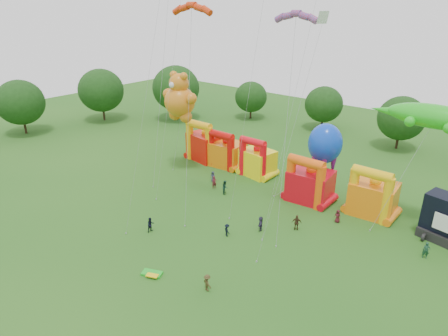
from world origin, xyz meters
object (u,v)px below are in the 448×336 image
Objects in this scene: bouncy_castle_0 at (205,144)px; gecko_kite at (410,160)px; teddy_bear_kite at (179,103)px; octopus_kite at (314,161)px; bouncy_castle_2 at (257,161)px; spectator_4 at (297,223)px; spectator_0 at (213,177)px.

gecko_kite is at bearing -1.94° from bouncy_castle_0.
teddy_bear_kite is 1.55× the size of octopus_kite.
octopus_kite is at bearing 174.34° from gecko_kite.
bouncy_castle_2 is 9.76m from octopus_kite.
gecko_kite is (21.90, -1.26, 6.07)m from bouncy_castle_2.
bouncy_castle_2 is at bearing 29.54° from teddy_bear_kite.
gecko_kite is at bearing -3.29° from bouncy_castle_2.
octopus_kite is 11.29m from spectator_4.
gecko_kite is at bearing -1.65° from spectator_0.
bouncy_castle_0 is 20.25m from octopus_kite.
spectator_0 is at bearing -155.09° from octopus_kite.
bouncy_castle_2 is 3.23× the size of spectator_4.
teddy_bear_kite is (0.30, -5.72, 8.18)m from bouncy_castle_0.
gecko_kite reaches higher than bouncy_castle_0.
spectator_4 is (13.01, -10.07, -1.43)m from bouncy_castle_2.
bouncy_castle_2 is at bearing 0.83° from bouncy_castle_0.
spectator_4 is at bearing -70.66° from octopus_kite.
spectator_4 is (23.67, -9.92, -1.68)m from bouncy_castle_0.
bouncy_castle_2 is 22.76m from gecko_kite.
octopus_kite reaches higher than spectator_0.
gecko_kite is (32.26, 4.61, -2.36)m from teddy_bear_kite.
octopus_kite is 6.29× the size of spectator_0.
spectator_0 is (6.76, -0.24, -10.03)m from teddy_bear_kite.
spectator_0 is at bearing -120.51° from bouncy_castle_2.
gecko_kite is 27.06m from spectator_0.
gecko_kite is at bearing 8.14° from teddy_bear_kite.
teddy_bear_kite is at bearing -37.81° from spectator_4.
bouncy_castle_0 is at bearing 93.00° from teddy_bear_kite.
teddy_bear_kite is at bearing -87.00° from bouncy_castle_0.
gecko_kite is 13.03m from octopus_kite.
teddy_bear_kite reaches higher than spectator_0.
gecko_kite is 1.47× the size of octopus_kite.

